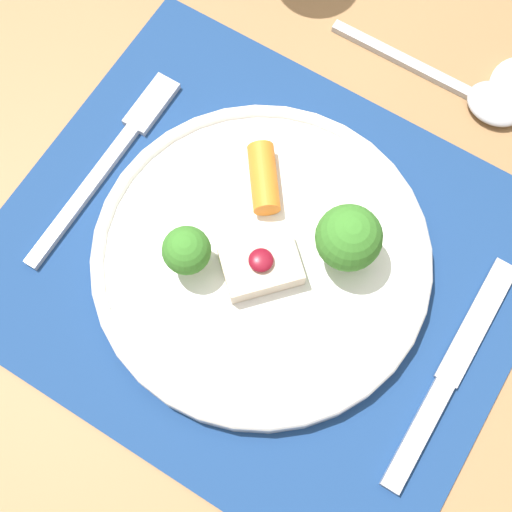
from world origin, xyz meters
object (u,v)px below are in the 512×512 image
(knife, at_px, (443,387))
(dinner_plate, at_px, (260,257))
(fork, at_px, (114,154))
(spoon, at_px, (475,94))

(knife, bearing_deg, dinner_plate, 178.29)
(dinner_plate, bearing_deg, knife, -4.26)
(dinner_plate, xyz_separation_m, knife, (0.18, -0.01, -0.01))
(dinner_plate, height_order, fork, dinner_plate)
(spoon, bearing_deg, fork, -135.23)
(fork, distance_m, spoon, 0.33)
(fork, relative_size, knife, 1.00)
(dinner_plate, height_order, knife, dinner_plate)
(knife, distance_m, spoon, 0.27)
(dinner_plate, distance_m, fork, 0.16)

